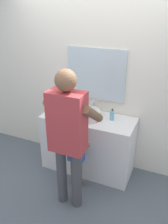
{
  "coord_description": "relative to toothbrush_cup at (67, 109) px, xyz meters",
  "views": [
    {
      "loc": [
        1.1,
        -2.41,
        2.35
      ],
      "look_at": [
        0.0,
        0.15,
        1.01
      ],
      "focal_mm": 37.85,
      "sensor_mm": 36.0,
      "label": 1
    }
  ],
  "objects": [
    {
      "name": "adult_parent",
      "position": [
        0.41,
        -0.75,
        0.13
      ],
      "size": [
        0.54,
        0.57,
        1.74
      ],
      "color": "#47474C",
      "rests_on": "ground"
    },
    {
      "name": "toothbrush_cup",
      "position": [
        0.0,
        0.0,
        0.0
      ],
      "size": [
        0.07,
        0.07,
        0.21
      ],
      "color": "#D86666",
      "rests_on": "vanity_cabinet"
    },
    {
      "name": "vanity_cabinet",
      "position": [
        0.36,
        -0.04,
        -0.48
      ],
      "size": [
        1.3,
        0.54,
        0.86
      ],
      "primitive_type": "cube",
      "color": "white",
      "rests_on": "ground"
    },
    {
      "name": "child_toddler",
      "position": [
        0.36,
        -0.44,
        -0.37
      ],
      "size": [
        0.28,
        0.28,
        0.91
      ],
      "color": "#6B5B4C",
      "rests_on": "ground"
    },
    {
      "name": "ground_plane",
      "position": [
        0.36,
        -0.34,
        -0.92
      ],
      "size": [
        14.0,
        14.0,
        0.0
      ],
      "primitive_type": "plane",
      "color": "slate"
    },
    {
      "name": "back_wall",
      "position": [
        0.36,
        0.28,
        0.44
      ],
      "size": [
        4.4,
        0.1,
        2.7
      ],
      "color": "silver",
      "rests_on": "ground"
    },
    {
      "name": "sink_basin",
      "position": [
        0.36,
        -0.06,
        0.01
      ],
      "size": [
        0.36,
        0.36,
        0.11
      ],
      "color": "silver",
      "rests_on": "vanity_cabinet"
    },
    {
      "name": "soap_bottle",
      "position": [
        0.68,
        0.02,
        0.02
      ],
      "size": [
        0.06,
        0.06,
        0.17
      ],
      "color": "#66B2D1",
      "rests_on": "vanity_cabinet"
    },
    {
      "name": "faucet",
      "position": [
        0.36,
        0.16,
        0.03
      ],
      "size": [
        0.18,
        0.14,
        0.18
      ],
      "color": "#B7BABF",
      "rests_on": "vanity_cabinet"
    }
  ]
}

